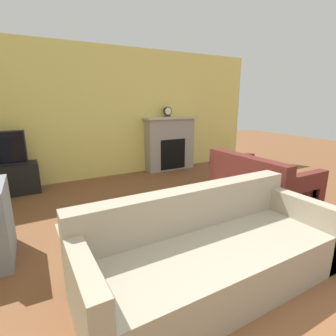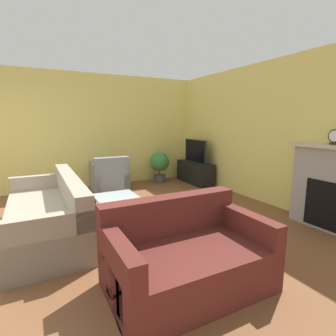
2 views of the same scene
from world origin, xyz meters
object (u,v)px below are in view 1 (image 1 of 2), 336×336
couch_sectional (209,254)px  mantel_clock (167,112)px  couch_loveseat (259,186)px  coffee_table (159,207)px

couch_sectional → mantel_clock: bearing=65.7°
couch_sectional → mantel_clock: mantel_clock is taller
couch_sectional → couch_loveseat: size_ratio=1.56×
couch_sectional → coffee_table: size_ratio=2.31×
couch_loveseat → couch_sectional: bearing=120.5°
mantel_clock → couch_loveseat: bearing=-85.4°
coffee_table → couch_sectional: bearing=-91.6°
couch_loveseat → mantel_clock: size_ratio=6.82×
couch_loveseat → mantel_clock: 2.83m
couch_loveseat → coffee_table: (-1.85, -0.08, 0.06)m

